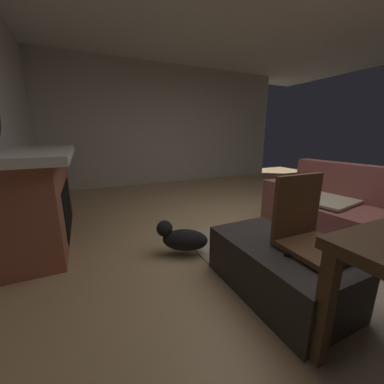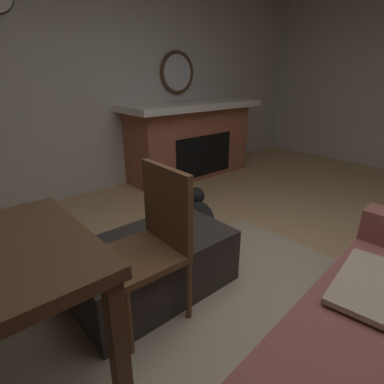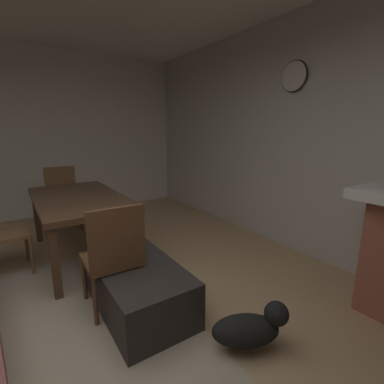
{
  "view_description": "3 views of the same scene",
  "coord_description": "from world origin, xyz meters",
  "px_view_note": "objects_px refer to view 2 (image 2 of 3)",
  "views": [
    {
      "loc": [
        1.68,
        -1.99,
        1.22
      ],
      "look_at": [
        -0.05,
        -1.17,
        0.73
      ],
      "focal_mm": 21.51,
      "sensor_mm": 36.0,
      "label": 1
    },
    {
      "loc": [
        1.48,
        0.78,
        1.41
      ],
      "look_at": [
        0.31,
        -0.55,
        0.72
      ],
      "focal_mm": 28.66,
      "sensor_mm": 36.0,
      "label": 2
    },
    {
      "loc": [
        -1.46,
        0.08,
        1.51
      ],
      "look_at": [
        0.14,
        -0.99,
        1.07
      ],
      "focal_mm": 25.89,
      "sensor_mm": 36.0,
      "label": 3
    }
  ],
  "objects_px": {
    "round_wall_mirror": "(177,73)",
    "ottoman_coffee_table": "(154,266)",
    "tv_remote": "(135,243)",
    "dining_chair_west": "(153,237)",
    "small_dog": "(200,212)",
    "fireplace": "(191,140)"
  },
  "relations": [
    {
      "from": "fireplace",
      "to": "ottoman_coffee_table",
      "type": "height_order",
      "value": "fireplace"
    },
    {
      "from": "fireplace",
      "to": "dining_chair_west",
      "type": "distance_m",
      "value": 2.8
    },
    {
      "from": "round_wall_mirror",
      "to": "ottoman_coffee_table",
      "type": "height_order",
      "value": "round_wall_mirror"
    },
    {
      "from": "dining_chair_west",
      "to": "ottoman_coffee_table",
      "type": "bearing_deg",
      "value": -121.76
    },
    {
      "from": "ottoman_coffee_table",
      "to": "round_wall_mirror",
      "type": "bearing_deg",
      "value": -132.29
    },
    {
      "from": "round_wall_mirror",
      "to": "dining_chair_west",
      "type": "relative_size",
      "value": 0.62
    },
    {
      "from": "tv_remote",
      "to": "dining_chair_west",
      "type": "relative_size",
      "value": 0.17
    },
    {
      "from": "dining_chair_west",
      "to": "small_dog",
      "type": "height_order",
      "value": "dining_chair_west"
    },
    {
      "from": "ottoman_coffee_table",
      "to": "dining_chair_west",
      "type": "bearing_deg",
      "value": 58.24
    },
    {
      "from": "dining_chair_west",
      "to": "round_wall_mirror",
      "type": "bearing_deg",
      "value": -131.66
    },
    {
      "from": "round_wall_mirror",
      "to": "tv_remote",
      "type": "height_order",
      "value": "round_wall_mirror"
    },
    {
      "from": "round_wall_mirror",
      "to": "ottoman_coffee_table",
      "type": "bearing_deg",
      "value": 47.71
    },
    {
      "from": "tv_remote",
      "to": "round_wall_mirror",
      "type": "bearing_deg",
      "value": -164.95
    },
    {
      "from": "round_wall_mirror",
      "to": "ottoman_coffee_table",
      "type": "xyz_separation_m",
      "value": [
        1.9,
        2.09,
        -1.23
      ]
    },
    {
      "from": "tv_remote",
      "to": "small_dog",
      "type": "distance_m",
      "value": 1.08
    },
    {
      "from": "fireplace",
      "to": "dining_chair_west",
      "type": "xyz_separation_m",
      "value": [
        2.0,
        1.96,
        -0.01
      ]
    },
    {
      "from": "round_wall_mirror",
      "to": "dining_chair_west",
      "type": "xyz_separation_m",
      "value": [
        2.0,
        2.25,
        -0.9
      ]
    },
    {
      "from": "round_wall_mirror",
      "to": "tv_remote",
      "type": "bearing_deg",
      "value": 45.76
    },
    {
      "from": "ottoman_coffee_table",
      "to": "dining_chair_west",
      "type": "height_order",
      "value": "dining_chair_west"
    },
    {
      "from": "dining_chair_west",
      "to": "tv_remote",
      "type": "bearing_deg",
      "value": -83.49
    },
    {
      "from": "ottoman_coffee_table",
      "to": "tv_remote",
      "type": "bearing_deg",
      "value": -9.16
    },
    {
      "from": "fireplace",
      "to": "round_wall_mirror",
      "type": "bearing_deg",
      "value": -90.0
    }
  ]
}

